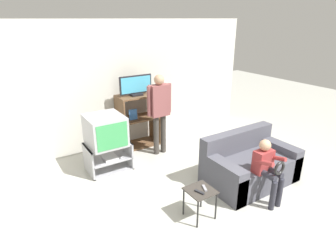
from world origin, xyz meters
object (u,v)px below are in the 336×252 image
(person_seated_child, at_px, (267,166))
(remote_control_white, at_px, (205,188))
(remote_control_black, at_px, (199,192))
(television_flat, at_px, (136,86))
(snack_table, at_px, (200,194))
(tv_stand, at_px, (108,156))
(television_main, at_px, (105,130))
(media_shelf, at_px, (138,120))
(couch, at_px, (249,166))
(person_standing_adult, at_px, (159,107))

(person_seated_child, bearing_deg, remote_control_white, 167.92)
(remote_control_black, distance_m, person_seated_child, 1.14)
(television_flat, bearing_deg, snack_table, -97.63)
(tv_stand, bearing_deg, television_main, -150.73)
(television_flat, xyz_separation_m, remote_control_white, (-0.28, -2.58, -0.88))
(television_flat, bearing_deg, tv_stand, -145.70)
(snack_table, bearing_deg, television_main, 106.88)
(snack_table, bearing_deg, tv_stand, 106.20)
(television_main, relative_size, snack_table, 1.53)
(media_shelf, relative_size, snack_table, 2.58)
(television_flat, distance_m, couch, 2.67)
(person_standing_adult, bearing_deg, television_flat, 112.40)
(person_standing_adult, bearing_deg, television_main, -175.76)
(television_flat, distance_m, person_standing_adult, 0.68)
(snack_table, relative_size, person_standing_adult, 0.27)
(television_main, xyz_separation_m, media_shelf, (0.97, 0.66, -0.20))
(tv_stand, xyz_separation_m, person_standing_adult, (1.14, 0.07, 0.73))
(remote_control_white, relative_size, couch, 0.09)
(remote_control_black, xyz_separation_m, couch, (1.33, 0.34, -0.16))
(television_main, relative_size, media_shelf, 0.59)
(tv_stand, distance_m, couch, 2.48)
(snack_table, relative_size, remote_control_white, 3.04)
(television_flat, xyz_separation_m, person_standing_adult, (0.23, -0.55, -0.34))
(person_seated_child, bearing_deg, television_flat, 104.46)
(television_flat, bearing_deg, person_standing_adult, -67.60)
(television_main, xyz_separation_m, person_standing_adult, (1.16, 0.09, 0.21))
(television_flat, xyz_separation_m, person_seated_child, (0.72, -2.79, -0.74))
(person_standing_adult, bearing_deg, tv_stand, -176.29)
(remote_control_black, bearing_deg, remote_control_white, -1.28)
(television_flat, height_order, couch, television_flat)
(remote_control_white, bearing_deg, tv_stand, 130.73)
(television_flat, height_order, remote_control_white, television_flat)
(remote_control_black, relative_size, couch, 0.09)
(person_seated_child, bearing_deg, person_standing_adult, 102.42)
(tv_stand, bearing_deg, person_seated_child, -53.10)
(snack_table, xyz_separation_m, remote_control_white, (0.07, -0.01, 0.08))
(television_flat, xyz_separation_m, snack_table, (-0.34, -2.57, -0.96))
(snack_table, distance_m, person_standing_adult, 2.19)
(television_main, bearing_deg, media_shelf, 34.46)
(remote_control_black, distance_m, couch, 1.38)
(remote_control_black, distance_m, person_standing_adult, 2.22)
(tv_stand, xyz_separation_m, television_flat, (0.91, 0.62, 1.07))
(tv_stand, height_order, snack_table, tv_stand)
(media_shelf, xyz_separation_m, person_seated_child, (0.68, -2.82, 0.01))
(tv_stand, relative_size, couch, 0.51)
(tv_stand, relative_size, remote_control_white, 5.32)
(couch, distance_m, person_seated_child, 0.64)
(tv_stand, bearing_deg, remote_control_white, -72.10)
(television_main, distance_m, person_standing_adult, 1.18)
(television_main, bearing_deg, person_standing_adult, 4.24)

